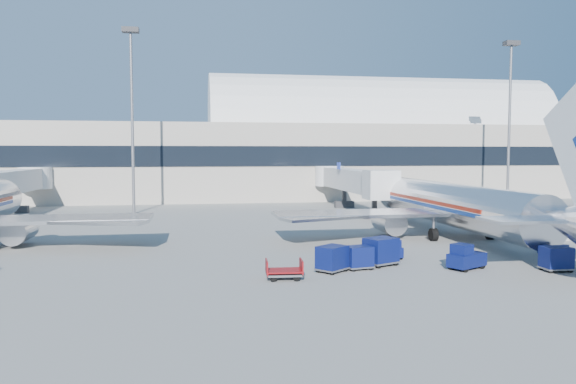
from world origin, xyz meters
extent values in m
plane|color=gray|center=(0.00, 0.00, 0.00)|extent=(260.00, 260.00, 0.00)
cube|color=#B2AA9E|center=(-25.00, 56.00, 6.00)|extent=(170.00, 28.00, 12.00)
cube|color=black|center=(-25.00, 42.05, 7.00)|extent=(170.00, 0.40, 3.00)
cylinder|color=silver|center=(20.00, 56.00, 12.00)|extent=(60.00, 18.00, 18.00)
cylinder|color=silver|center=(10.00, 6.00, 2.90)|extent=(3.80, 28.00, 3.80)
sphere|color=silver|center=(10.00, 20.00, 2.90)|extent=(3.72, 3.72, 3.72)
cube|color=#991B0B|center=(10.00, 7.00, 3.15)|extent=(3.85, 20.16, 0.32)
cube|color=navy|center=(10.00, 7.00, 2.78)|extent=(3.85, 20.16, 0.32)
cube|color=silver|center=(10.00, -10.50, 3.50)|extent=(11.00, 3.00, 0.18)
cube|color=silver|center=(10.00, 5.00, 2.30)|extent=(32.00, 5.00, 0.28)
cylinder|color=#B7B7BC|center=(4.50, 6.50, 1.35)|extent=(2.10, 3.80, 2.10)
cylinder|color=#B7B7BC|center=(15.50, 6.50, 1.35)|extent=(2.10, 3.80, 2.10)
cylinder|color=black|center=(10.00, 17.00, 0.45)|extent=(0.40, 0.90, 0.90)
sphere|color=silver|center=(-32.00, 20.00, 2.90)|extent=(3.72, 3.72, 3.72)
cylinder|color=#B7B7BC|center=(-26.50, 6.50, 1.35)|extent=(2.10, 3.80, 2.10)
cube|color=silver|center=(7.60, 30.00, 4.00)|extent=(2.70, 24.00, 2.70)
cube|color=silver|center=(7.60, 17.80, 4.00)|extent=(3.40, 3.20, 3.20)
cylinder|color=silver|center=(7.60, 41.50, 4.00)|extent=(4.40, 4.40, 3.00)
cube|color=#2D2D30|center=(7.60, 20.00, 1.80)|extent=(0.50, 0.50, 3.00)
cube|color=#2D2D30|center=(7.60, 20.00, 0.45)|extent=(2.60, 1.00, 0.90)
cube|color=#2D2D30|center=(7.60, 33.00, 1.80)|extent=(0.50, 0.50, 3.00)
cube|color=#2D2D30|center=(7.60, 33.00, 0.45)|extent=(2.60, 1.00, 0.90)
cube|color=navy|center=(6.00, 30.00, 5.80)|extent=(0.12, 1.40, 0.90)
cube|color=silver|center=(-34.40, 30.00, 4.00)|extent=(2.70, 24.00, 2.70)
cylinder|color=silver|center=(-34.40, 41.50, 4.00)|extent=(4.40, 4.40, 3.00)
cube|color=#2D2D30|center=(-34.40, 33.00, 1.80)|extent=(0.50, 0.50, 3.00)
cube|color=#2D2D30|center=(-34.40, 33.00, 0.45)|extent=(2.60, 1.00, 0.90)
cylinder|color=slate|center=(-20.00, 30.00, 11.00)|extent=(0.36, 0.36, 22.00)
cube|color=#2D2D30|center=(-20.00, 30.00, 22.30)|extent=(2.00, 1.20, 0.60)
cylinder|color=slate|center=(30.00, 30.00, 11.00)|extent=(0.36, 0.36, 22.00)
cube|color=#2D2D30|center=(30.00, 30.00, 22.30)|extent=(2.00, 1.20, 0.60)
cube|color=#9E9E96|center=(18.00, 2.00, 0.45)|extent=(3.00, 0.55, 0.90)
cube|color=#091146|center=(4.67, -7.71, 0.62)|extent=(2.89, 2.36, 0.84)
cube|color=#091146|center=(4.18, -7.98, 1.29)|extent=(1.42, 1.47, 0.79)
cylinder|color=black|center=(5.23, -6.84, 0.31)|extent=(0.67, 0.52, 0.63)
cube|color=#091146|center=(13.26, -4.20, 0.48)|extent=(2.17, 2.09, 0.66)
cube|color=#091146|center=(12.93, -3.90, 1.01)|extent=(1.17, 1.18, 0.61)
cylinder|color=black|center=(14.04, -4.37, 0.24)|extent=(0.49, 0.47, 0.49)
cube|color=#091146|center=(1.10, -3.22, 0.51)|extent=(1.33, 2.26, 0.70)
cube|color=#091146|center=(1.16, -3.68, 1.07)|extent=(1.03, 0.95, 0.65)
cylinder|color=black|center=(0.59, -2.53, 0.26)|extent=(0.27, 0.54, 0.52)
cube|color=#091146|center=(-0.41, -5.67, 1.05)|extent=(2.45, 2.24, 1.60)
cube|color=slate|center=(-0.41, -5.67, 0.24)|extent=(2.58, 2.34, 0.11)
cylinder|color=black|center=(0.03, -4.80, 0.22)|extent=(0.48, 0.35, 0.44)
cube|color=#091146|center=(-2.23, -6.63, 0.85)|extent=(1.83, 1.55, 1.30)
cube|color=slate|center=(-2.23, -6.63, 0.20)|extent=(1.93, 1.61, 0.09)
cylinder|color=black|center=(-1.70, -6.03, 0.18)|extent=(0.38, 0.21, 0.36)
cube|color=#091146|center=(-4.11, -7.14, 0.94)|extent=(2.25, 2.20, 1.43)
cube|color=slate|center=(-4.11, -7.14, 0.22)|extent=(2.36, 2.30, 0.10)
cylinder|color=black|center=(-3.92, -6.28, 0.20)|extent=(0.41, 0.37, 0.40)
cube|color=#091146|center=(9.95, -9.24, 0.89)|extent=(1.71, 1.34, 1.35)
cube|color=slate|center=(9.95, -9.24, 0.21)|extent=(1.80, 1.39, 0.09)
cylinder|color=black|center=(10.61, -8.74, 0.19)|extent=(0.38, 0.16, 0.37)
cube|color=slate|center=(-7.41, -8.70, 0.34)|extent=(2.24, 1.60, 0.12)
cube|color=maroon|center=(-7.41, -8.70, 0.54)|extent=(2.25, 1.65, 0.08)
cylinder|color=black|center=(-6.70, -8.21, 0.20)|extent=(0.40, 0.18, 0.39)
camera|label=1|loc=(-12.59, -41.05, 7.49)|focal=35.00mm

